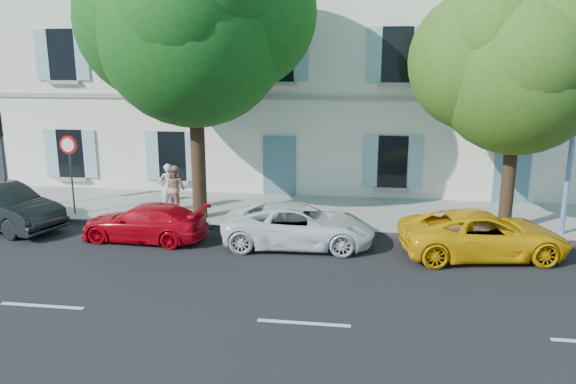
% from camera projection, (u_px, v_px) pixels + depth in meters
% --- Properties ---
extents(ground, '(90.00, 90.00, 0.00)m').
position_uv_depth(ground, '(320.00, 258.00, 15.79)').
color(ground, black).
extents(sidewalk, '(36.00, 4.50, 0.15)m').
position_uv_depth(sidewalk, '(331.00, 213.00, 20.05)').
color(sidewalk, '#A09E96').
rests_on(sidewalk, ground).
extents(kerb, '(36.00, 0.16, 0.16)m').
position_uv_depth(kerb, '(326.00, 231.00, 17.96)').
color(kerb, '#9E998E').
rests_on(kerb, ground).
extents(building, '(28.00, 7.00, 12.00)m').
position_uv_depth(building, '(342.00, 45.00, 24.19)').
color(building, white).
rests_on(building, ground).
extents(car_dark_sedan, '(4.71, 2.94, 1.46)m').
position_uv_depth(car_dark_sedan, '(2.00, 207.00, 18.35)').
color(car_dark_sedan, black).
rests_on(car_dark_sedan, ground).
extents(car_red_coupe, '(4.01, 1.86, 1.13)m').
position_uv_depth(car_red_coupe, '(144.00, 222.00, 17.24)').
color(car_red_coupe, red).
rests_on(car_red_coupe, ground).
extents(car_white_coupe, '(4.63, 2.33, 1.26)m').
position_uv_depth(car_white_coupe, '(299.00, 225.00, 16.71)').
color(car_white_coupe, white).
rests_on(car_white_coupe, ground).
extents(car_yellow_supercar, '(4.96, 2.90, 1.30)m').
position_uv_depth(car_yellow_supercar, '(483.00, 234.00, 15.80)').
color(car_yellow_supercar, '#FFB70A').
rests_on(car_yellow_supercar, ground).
extents(tree_left, '(6.19, 6.19, 9.59)m').
position_uv_depth(tree_left, '(193.00, 31.00, 17.85)').
color(tree_left, '#3A2819').
rests_on(tree_left, sidewalk).
extents(tree_right, '(5.00, 5.00, 7.71)m').
position_uv_depth(tree_right, '(518.00, 72.00, 16.66)').
color(tree_right, '#3A2819').
rests_on(tree_right, sidewalk).
extents(road_sign, '(0.64, 0.10, 2.76)m').
position_uv_depth(road_sign, '(70.00, 158.00, 19.27)').
color(road_sign, '#383A3D').
rests_on(road_sign, sidewalk).
extents(pedestrian_a, '(0.73, 0.71, 1.69)m').
position_uv_depth(pedestrian_a, '(168.00, 187.00, 20.00)').
color(pedestrian_a, silver).
rests_on(pedestrian_a, sidewalk).
extents(pedestrian_b, '(1.00, 0.93, 1.64)m').
position_uv_depth(pedestrian_b, '(176.00, 188.00, 19.97)').
color(pedestrian_b, tan).
rests_on(pedestrian_b, sidewalk).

